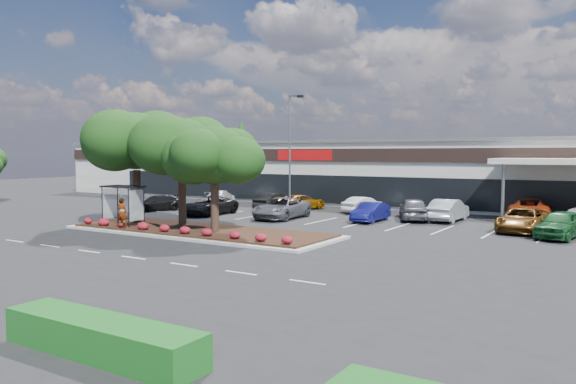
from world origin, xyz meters
The scene contains 27 objects.
ground centered at (0.00, 0.00, 0.00)m, with size 160.00×160.00×0.00m, color black.
retail_store centered at (0.06, 33.91, 3.15)m, with size 80.40×25.20×6.25m.
landscape_island centered at (-2.00, 4.00, 0.12)m, with size 18.00×6.00×0.26m.
lane_markings centered at (-0.14, 10.42, 0.01)m, with size 33.12×20.06×0.01m.
shrub_row centered at (-2.00, 1.90, 0.51)m, with size 17.00×0.80×0.50m, color maroon, non-canonical shape.
bus_shelter centered at (-7.50, 2.95, 2.31)m, with size 2.75×1.55×2.59m.
island_tree_west centered at (-8.00, 4.50, 4.21)m, with size 7.20×7.20×7.89m, color #17320F, non-canonical shape.
island_tree_mid centered at (-4.50, 5.20, 3.92)m, with size 6.60×6.60×7.32m, color #17320F, non-canonical shape.
island_tree_east centered at (-0.50, 3.70, 3.51)m, with size 5.80×5.80×6.50m, color #17320F, non-canonical shape.
hedge_south_east centered at (10.00, -13.50, 0.45)m, with size 6.00×1.30×0.90m, color #0F4B15.
conifer_north_west centered at (-30.00, 46.00, 5.00)m, with size 4.40×4.40×10.00m, color #17320F.
person_waiting centered at (-6.44, 1.77, 1.22)m, with size 0.70×0.46×1.92m, color #594C47.
light_pole centered at (-2.06, 14.95, 4.24)m, with size 1.41×0.77×9.58m.
car_0 centered at (-14.15, 12.39, 0.67)m, with size 1.86×4.58×1.33m, color black.
car_1 centered at (-8.20, 12.40, 0.73)m, with size 2.44×5.29×1.47m, color black.
car_3 centered at (-1.78, 13.21, 0.80)m, with size 2.66×5.77×1.60m, color #52535A.
car_4 centered at (4.71, 15.12, 0.70)m, with size 1.48×4.24×1.40m, color navy.
car_5 centered at (4.33, 15.33, 0.67)m, with size 1.41×4.05×1.33m, color #504F55.
car_7 centered at (15.06, 15.29, 0.76)m, with size 2.53×5.48×1.52m, color brown.
car_8 centered at (17.41, 13.61, 0.82)m, with size 1.94×4.83×1.65m, color #1A5226.
car_9 centered at (-13.62, 20.55, 0.68)m, with size 1.90×4.68×1.36m, color silver.
car_10 centered at (-6.09, 18.54, 0.74)m, with size 1.57×4.51×1.48m, color black.
car_11 centered at (-4.03, 19.91, 0.66)m, with size 2.20×4.78×1.33m, color #834C05.
car_12 centered at (1.83, 20.20, 0.68)m, with size 1.44×4.12×1.36m, color white.
car_13 centered at (7.07, 17.59, 0.85)m, with size 2.00×4.98×1.70m, color #4E4C53.
car_14 centered at (9.45, 18.33, 0.81)m, with size 1.72×4.94×1.63m, color #9EA4A8.
car_15 centered at (14.48, 22.16, 0.86)m, with size 2.84×6.16×1.71m, color #973112.
Camera 1 is at (21.09, -22.58, 5.00)m, focal length 35.00 mm.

